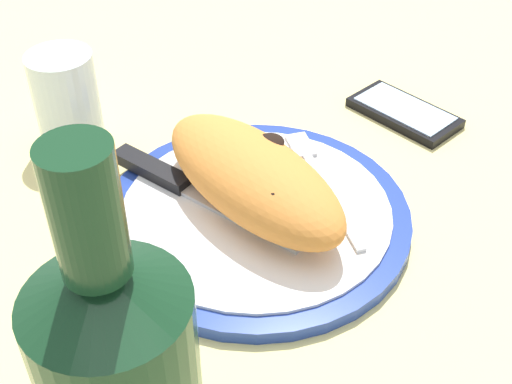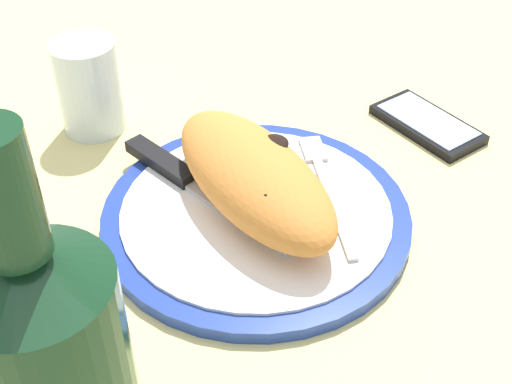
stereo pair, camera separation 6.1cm
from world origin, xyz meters
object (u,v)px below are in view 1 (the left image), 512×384
at_px(knife, 176,182).
at_px(smartphone, 404,112).
at_px(plate, 256,215).
at_px(calzone, 256,176).
at_px(water_glass, 68,105).
at_px(fork, 319,176).

relative_size(knife, smartphone, 1.49).
bearing_deg(smartphone, plate, 113.90).
relative_size(calzone, water_glass, 2.35).
relative_size(plate, water_glass, 2.81).
bearing_deg(water_glass, calzone, -145.07).
bearing_deg(plate, calzone, -22.24).
height_order(calzone, smartphone, calzone).
relative_size(plate, fork, 1.58).
bearing_deg(water_glass, fork, -131.51).
bearing_deg(knife, smartphone, -82.27).
height_order(fork, knife, knife).
relative_size(calzone, fork, 1.32).
bearing_deg(fork, plate, 104.19).
xyz_separation_m(plate, water_glass, (0.20, 0.13, 0.04)).
xyz_separation_m(knife, smartphone, (0.04, -0.28, -0.01)).
bearing_deg(knife, water_glass, 27.57).
xyz_separation_m(fork, smartphone, (0.08, -0.15, -0.01)).
xyz_separation_m(plate, fork, (0.02, -0.07, 0.01)).
height_order(knife, water_glass, water_glass).
height_order(knife, smartphone, knife).
bearing_deg(plate, smartphone, -66.10).
bearing_deg(calzone, plate, 157.76).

